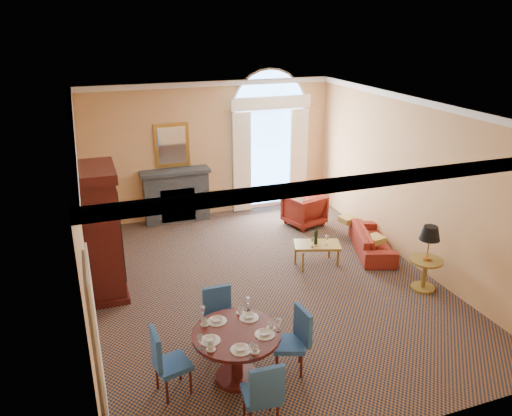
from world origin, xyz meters
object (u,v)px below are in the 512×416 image
object	(u,v)px
armoire	(101,234)
dining_table	(237,344)
sofa	(372,241)
armchair	(304,210)
coffee_table	(317,245)
side_table	(428,250)

from	to	relation	value
armoire	dining_table	bearing A→B (deg)	-63.73
armoire	sofa	distance (m)	5.34
dining_table	armchair	xyz separation A→B (m)	(3.09, 4.57, -0.18)
armoire	coffee_table	distance (m)	4.00
side_table	armoire	bearing A→B (deg)	161.22
dining_table	coffee_table	distance (m)	3.61
dining_table	armchair	world-z (taller)	dining_table
dining_table	coffee_table	world-z (taller)	dining_table
dining_table	armchair	size ratio (longest dim) A/B	1.43
side_table	dining_table	bearing A→B (deg)	-163.35
coffee_table	sofa	bearing A→B (deg)	25.05
coffee_table	side_table	distance (m)	2.06
side_table	coffee_table	bearing A→B (deg)	133.31
armoire	side_table	bearing A→B (deg)	-18.78
sofa	armchair	bearing A→B (deg)	40.91
armchair	coffee_table	xyz separation A→B (m)	(-0.62, -1.94, 0.05)
sofa	coffee_table	size ratio (longest dim) A/B	1.69
armoire	coffee_table	world-z (taller)	armoire
armoire	sofa	size ratio (longest dim) A/B	1.36
dining_table	side_table	size ratio (longest dim) A/B	0.98
dining_table	side_table	bearing A→B (deg)	16.65
sofa	armoire	bearing A→B (deg)	107.12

